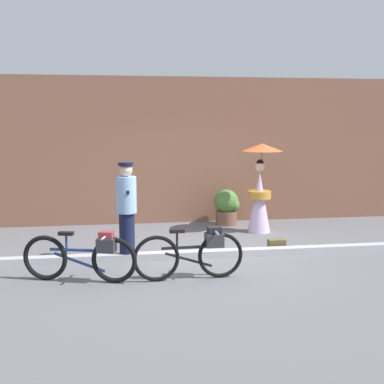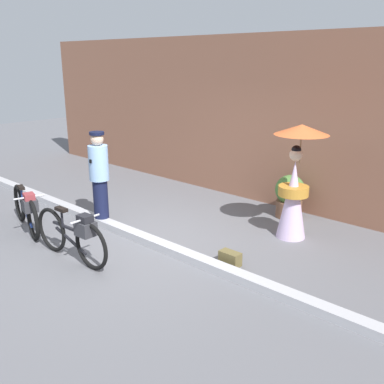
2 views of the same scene
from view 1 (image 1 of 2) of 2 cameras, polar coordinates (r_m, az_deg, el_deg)
ground_plane at (r=8.67m, az=0.84°, el=-7.51°), size 30.00×30.00×0.00m
building_wall at (r=11.56m, az=-1.74°, el=4.80°), size 14.00×0.40×3.32m
sidewalk_curb at (r=8.66m, az=0.84°, el=-7.13°), size 14.00×0.20×0.12m
bicycle_near_officer at (r=7.48m, az=-12.22°, el=-7.10°), size 1.68×0.61×0.76m
bicycle_far_side at (r=7.43m, az=0.25°, el=-6.88°), size 1.66×0.48×0.79m
person_officer at (r=8.41m, az=-7.51°, el=-1.90°), size 0.34×0.38×1.66m
person_with_parasol at (r=10.56m, az=7.79°, el=0.62°), size 0.86×0.86×1.87m
potted_plant_by_door at (r=11.28m, az=4.03°, el=-1.64°), size 0.56×0.54×0.81m
backpack_on_pavement at (r=9.25m, az=9.67°, el=-5.94°), size 0.31×0.16×0.20m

